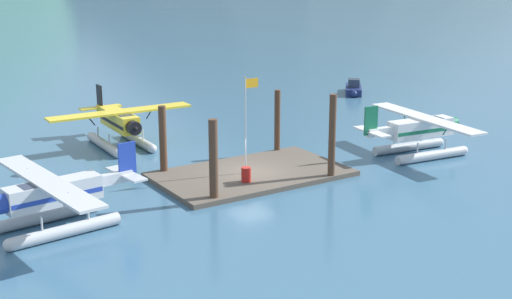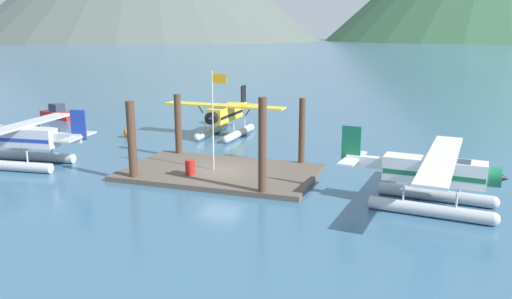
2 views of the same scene
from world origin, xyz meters
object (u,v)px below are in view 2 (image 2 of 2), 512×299
at_px(mooring_buoy, 129,133).
at_px(seaplane_yellow_bow_left, 225,117).
at_px(seaplane_white_stbd_aft, 434,178).
at_px(seaplane_silver_port_aft, 22,142).
at_px(boat_red_open_west, 58,114).
at_px(fuel_drum, 190,167).
at_px(flagpole, 215,109).

xyz_separation_m(mooring_buoy, seaplane_yellow_bow_left, (7.32, 3.26, 1.15)).
relative_size(seaplane_white_stbd_aft, seaplane_silver_port_aft, 1.00).
distance_m(seaplane_white_stbd_aft, boat_red_open_west, 39.18).
relative_size(fuel_drum, boat_red_open_west, 0.18).
distance_m(seaplane_yellow_bow_left, boat_red_open_west, 19.57).
bearing_deg(seaplane_yellow_bow_left, seaplane_silver_port_aft, -123.83).
height_order(mooring_buoy, seaplane_yellow_bow_left, seaplane_yellow_bow_left).
height_order(flagpole, fuel_drum, flagpole).
height_order(seaplane_silver_port_aft, boat_red_open_west, seaplane_silver_port_aft).
height_order(seaplane_white_stbd_aft, boat_red_open_west, seaplane_white_stbd_aft).
relative_size(flagpole, mooring_buoy, 7.13).
height_order(seaplane_yellow_bow_left, seaplane_silver_port_aft, same).
relative_size(mooring_buoy, boat_red_open_west, 0.18).
bearing_deg(fuel_drum, seaplane_white_stbd_aft, -2.87).
bearing_deg(boat_red_open_west, mooring_buoy, -26.32).
height_order(fuel_drum, seaplane_white_stbd_aft, seaplane_white_stbd_aft).
relative_size(flagpole, seaplane_silver_port_aft, 0.58).
xyz_separation_m(flagpole, seaplane_silver_port_aft, (-12.70, -2.17, -2.48)).
xyz_separation_m(seaplane_white_stbd_aft, seaplane_silver_port_aft, (-25.30, -0.01, 0.00)).
relative_size(seaplane_white_stbd_aft, boat_red_open_west, 2.18).
bearing_deg(seaplane_yellow_bow_left, seaplane_white_stbd_aft, -38.77).
relative_size(flagpole, seaplane_white_stbd_aft, 0.58).
bearing_deg(mooring_buoy, flagpole, -34.88).
bearing_deg(boat_red_open_west, flagpole, -30.63).
xyz_separation_m(flagpole, seaplane_white_stbd_aft, (12.60, -2.16, -2.48)).
distance_m(fuel_drum, boat_red_open_west, 26.90).
relative_size(fuel_drum, seaplane_white_stbd_aft, 0.08).
height_order(seaplane_white_stbd_aft, seaplane_silver_port_aft, same).
relative_size(flagpole, seaplane_yellow_bow_left, 0.58).
bearing_deg(seaplane_white_stbd_aft, seaplane_silver_port_aft, -179.98).
bearing_deg(boat_red_open_west, seaplane_yellow_bow_left, -7.91).
height_order(flagpole, seaplane_yellow_bow_left, flagpole).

